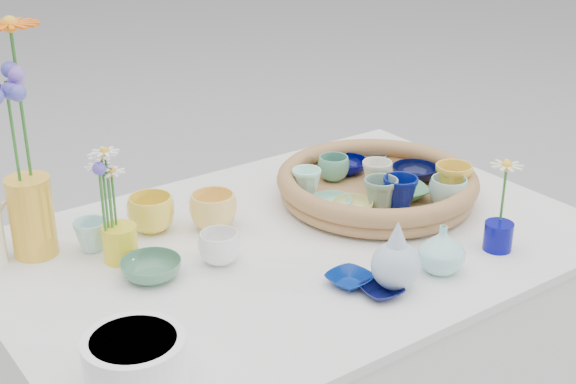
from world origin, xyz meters
TOP-DOWN VIEW (x-y plane):
  - wicker_tray at (0.28, 0.05)m, footprint 0.47×0.47m
  - tray_ceramic_0 at (0.31, 0.20)m, footprint 0.13×0.13m
  - tray_ceramic_1 at (0.41, 0.06)m, footprint 0.14×0.14m
  - tray_ceramic_2 at (0.41, -0.07)m, footprint 0.10×0.10m
  - tray_ceramic_3 at (0.31, -0.00)m, footprint 0.15×0.15m
  - tray_ceramic_4 at (0.23, -0.02)m, footprint 0.09×0.09m
  - tray_ceramic_5 at (0.14, 0.04)m, footprint 0.12×0.12m
  - tray_ceramic_6 at (0.14, 0.14)m, footprint 0.08×0.08m
  - tray_ceramic_7 at (0.30, 0.08)m, footprint 0.09×0.09m
  - tray_ceramic_8 at (0.41, 0.22)m, footprint 0.12×0.12m
  - tray_ceramic_9 at (0.27, -0.04)m, footprint 0.09×0.09m
  - tray_ceramic_10 at (0.16, 0.00)m, footprint 0.10×0.10m
  - tray_ceramic_11 at (0.36, -0.10)m, footprint 0.09×0.09m
  - tray_ceramic_12 at (0.25, 0.18)m, footprint 0.10×0.10m
  - loose_ceramic_0 at (-0.22, 0.22)m, footprint 0.13×0.13m
  - loose_ceramic_1 at (-0.11, 0.15)m, footprint 0.13×0.13m
  - loose_ceramic_2 at (-0.32, 0.03)m, footprint 0.15×0.15m
  - loose_ceramic_3 at (-0.18, 0.01)m, footprint 0.11×0.11m
  - loose_ceramic_4 at (-0.02, -0.22)m, footprint 0.10×0.10m
  - loose_ceramic_5 at (-0.37, 0.21)m, footprint 0.08×0.08m
  - loose_ceramic_6 at (-0.00, -0.28)m, footprint 0.09×0.09m
  - fluted_bowl at (-0.49, -0.26)m, footprint 0.21×0.21m
  - bud_vase_paleblue at (0.04, -0.27)m, footprint 0.11×0.11m
  - bud_vase_seafoam at (0.16, -0.28)m, footprint 0.12×0.12m
  - bud_vase_cobalt at (0.32, -0.28)m, footprint 0.08×0.08m
  - single_daisy at (0.34, -0.27)m, footprint 0.10×0.10m
  - tall_vase_yellow at (-0.47, 0.26)m, footprint 0.10×0.10m
  - gerbera at (-0.45, 0.27)m, footprint 0.14×0.14m
  - hydrangea at (-0.48, 0.26)m, footprint 0.10×0.10m
  - daisy_cup at (-0.34, 0.13)m, footprint 0.09×0.09m
  - daisy_posy at (-0.35, 0.14)m, footprint 0.09×0.09m

SIDE VIEW (x-z plane):
  - loose_ceramic_6 at x=0.00m, z-range 0.77..0.78m
  - loose_ceramic_4 at x=-0.02m, z-range 0.77..0.79m
  - loose_ceramic_2 at x=-0.32m, z-range 0.76..0.80m
  - tray_ceramic_8 at x=0.41m, z-range 0.78..0.80m
  - bud_vase_cobalt at x=0.32m, z-range 0.77..0.83m
  - tray_ceramic_10 at x=0.16m, z-range 0.78..0.81m
  - tray_ceramic_5 at x=0.14m, z-range 0.78..0.81m
  - tray_ceramic_3 at x=0.31m, z-range 0.78..0.81m
  - loose_ceramic_5 at x=-0.37m, z-range 0.77..0.83m
  - loose_ceramic_3 at x=-0.18m, z-range 0.77..0.83m
  - tray_ceramic_0 at x=0.31m, z-range 0.78..0.82m
  - tray_ceramic_1 at x=0.41m, z-range 0.78..0.82m
  - daisy_cup at x=-0.34m, z-range 0.77..0.84m
  - wicker_tray at x=0.28m, z-range 0.77..0.84m
  - loose_ceramic_0 at x=-0.22m, z-range 0.77..0.85m
  - loose_ceramic_1 at x=-0.11m, z-range 0.77..0.85m
  - fluted_bowl at x=-0.49m, z-range 0.77..0.85m
  - tray_ceramic_12 at x=0.25m, z-range 0.78..0.84m
  - bud_vase_seafoam at x=0.16m, z-range 0.77..0.86m
  - tray_ceramic_6 at x=0.14m, z-range 0.78..0.85m
  - tray_ceramic_7 at x=0.30m, z-range 0.78..0.85m
  - tray_ceramic_11 at x=0.36m, z-range 0.78..0.85m
  - tray_ceramic_4 at x=0.23m, z-range 0.78..0.86m
  - tray_ceramic_9 at x=0.27m, z-range 0.78..0.86m
  - tray_ceramic_2 at x=0.41m, z-range 0.78..0.86m
  - bud_vase_paleblue at x=0.04m, z-range 0.77..0.91m
  - tall_vase_yellow at x=-0.47m, z-range 0.76..0.93m
  - single_daisy at x=0.34m, z-range 0.82..0.96m
  - daisy_posy at x=-0.35m, z-range 0.84..1.01m
  - hydrangea at x=-0.48m, z-range 0.89..1.18m
  - gerbera at x=-0.45m, z-range 0.92..1.25m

